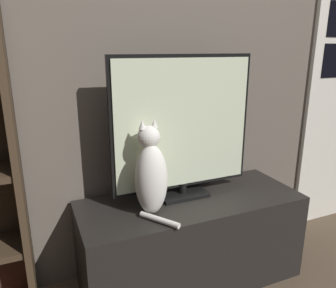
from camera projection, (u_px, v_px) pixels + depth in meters
wall_back at (171, 48)px, 1.82m from camera, size 4.80×0.05×2.60m
tv_stand at (191, 240)px, 1.86m from camera, size 1.23×0.48×0.51m
tv at (183, 127)px, 1.73m from camera, size 0.79×0.16×0.77m
cat at (151, 175)px, 1.59m from camera, size 0.16×0.29×0.47m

